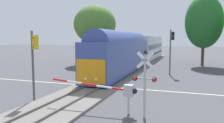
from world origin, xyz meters
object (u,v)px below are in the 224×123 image
(commuter_train, at_px, (137,49))
(crossing_gate_near, at_px, (118,90))
(crossing_gate_far, at_px, (90,63))
(oak_behind_train, at_px, (95,24))
(crossing_signal_mast, at_px, (145,77))
(traffic_signal_far_side, at_px, (171,45))
(oak_far_right, at_px, (204,22))
(traffic_signal_median, at_px, (34,55))

(commuter_train, relative_size, crossing_gate_near, 6.85)
(commuter_train, bearing_deg, crossing_gate_far, -112.32)
(oak_behind_train, bearing_deg, crossing_gate_far, -70.19)
(crossing_signal_mast, xyz_separation_m, traffic_signal_far_side, (0.21, 16.13, 1.38))
(crossing_signal_mast, relative_size, oak_far_right, 0.34)
(crossing_signal_mast, distance_m, oak_far_right, 27.91)
(crossing_gate_far, relative_size, traffic_signal_median, 1.18)
(crossing_gate_near, distance_m, oak_far_right, 27.99)
(crossing_signal_mast, distance_m, crossing_gate_far, 17.05)
(commuter_train, xyz_separation_m, traffic_signal_far_side, (5.98, -7.61, 0.99))
(crossing_signal_mast, bearing_deg, traffic_signal_far_side, 89.25)
(traffic_signal_far_side, bearing_deg, oak_far_right, 69.27)
(crossing_gate_far, bearing_deg, commuter_train, 67.68)
(oak_behind_train, bearing_deg, commuter_train, -3.69)
(traffic_signal_median, bearing_deg, oak_far_right, 64.84)
(crossing_gate_far, xyz_separation_m, traffic_signal_median, (1.77, -13.20, 2.04))
(commuter_train, bearing_deg, crossing_gate_near, -80.07)
(oak_far_right, bearing_deg, crossing_gate_near, -102.80)
(crossing_signal_mast, height_order, oak_far_right, oak_far_right)
(crossing_signal_mast, height_order, oak_behind_train, oak_behind_train)
(crossing_signal_mast, relative_size, traffic_signal_median, 0.77)
(crossing_gate_near, height_order, traffic_signal_far_side, traffic_signal_far_side)
(traffic_signal_far_side, bearing_deg, commuter_train, 128.16)
(traffic_signal_far_side, xyz_separation_m, oak_far_right, (4.17, 11.02, 3.42))
(traffic_signal_far_side, relative_size, oak_behind_train, 0.55)
(crossing_signal_mast, xyz_separation_m, oak_behind_train, (-13.53, 24.24, 4.55))
(crossing_gate_near, height_order, crossing_gate_far, crossing_gate_near)
(crossing_gate_near, height_order, oak_far_right, oak_far_right)
(traffic_signal_far_side, bearing_deg, crossing_gate_near, -96.90)
(crossing_gate_near, relative_size, traffic_signal_far_side, 1.03)
(traffic_signal_median, bearing_deg, commuter_train, 84.37)
(crossing_gate_near, xyz_separation_m, traffic_signal_median, (-6.35, 0.27, 1.99))
(crossing_gate_near, height_order, traffic_signal_median, traffic_signal_median)
(oak_far_right, bearing_deg, traffic_signal_median, -115.16)
(crossing_gate_far, relative_size, oak_far_right, 0.53)
(commuter_train, distance_m, traffic_signal_far_side, 9.73)
(crossing_gate_near, bearing_deg, crossing_signal_mast, -14.33)
(oak_far_right, bearing_deg, oak_behind_train, -170.78)
(oak_far_right, height_order, oak_behind_train, oak_far_right)
(commuter_train, relative_size, traffic_signal_far_side, 7.05)
(traffic_signal_median, xyz_separation_m, oak_far_right, (12.42, 26.44, 3.77))
(traffic_signal_far_side, bearing_deg, traffic_signal_median, -118.14)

